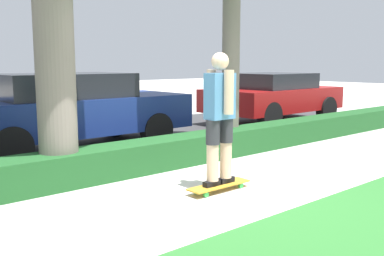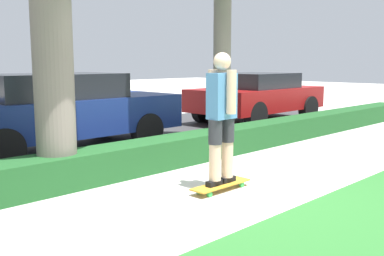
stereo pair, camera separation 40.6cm
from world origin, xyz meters
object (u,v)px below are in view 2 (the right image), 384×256
(skateboard, at_px, (221,185))
(skater_person, at_px, (222,115))
(parked_car_middle, at_px, (59,110))
(parked_car_rear, at_px, (256,95))

(skateboard, distance_m, skater_person, 0.91)
(parked_car_middle, bearing_deg, skateboard, -86.99)
(skater_person, xyz_separation_m, parked_car_middle, (-0.19, 3.80, -0.21))
(parked_car_rear, bearing_deg, skateboard, -147.97)
(skateboard, xyz_separation_m, parked_car_middle, (-0.19, 3.80, 0.70))
(skateboard, height_order, skater_person, skater_person)
(skateboard, relative_size, skater_person, 0.55)
(skateboard, distance_m, parked_car_middle, 3.87)
(parked_car_middle, height_order, parked_car_rear, parked_car_middle)
(skateboard, relative_size, parked_car_rear, 0.23)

